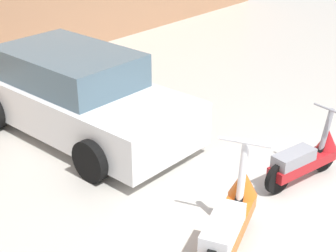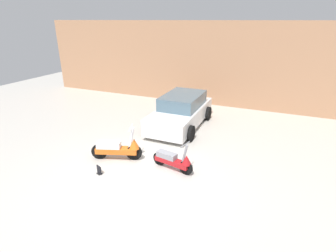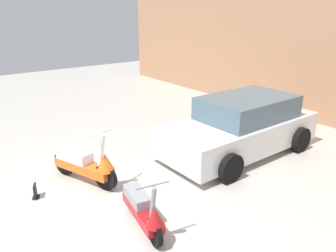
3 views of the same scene
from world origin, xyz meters
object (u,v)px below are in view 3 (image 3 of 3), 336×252
at_px(scooter_front_left, 86,164).
at_px(scooter_front_right, 144,210).
at_px(car_rear_left, 241,126).
at_px(placard_near_left_scooter, 35,192).

bearing_deg(scooter_front_left, scooter_front_right, -17.16).
distance_m(scooter_front_right, car_rear_left, 3.58).
relative_size(car_rear_left, placard_near_left_scooter, 14.97).
xyz_separation_m(scooter_front_right, car_rear_left, (-1.05, 3.41, 0.29)).
height_order(scooter_front_left, car_rear_left, car_rear_left).
relative_size(scooter_front_left, car_rear_left, 0.40).
relative_size(scooter_front_right, placard_near_left_scooter, 5.22).
height_order(scooter_front_right, placard_near_left_scooter, scooter_front_right).
relative_size(scooter_front_left, placard_near_left_scooter, 6.00).
height_order(scooter_front_left, placard_near_left_scooter, scooter_front_left).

